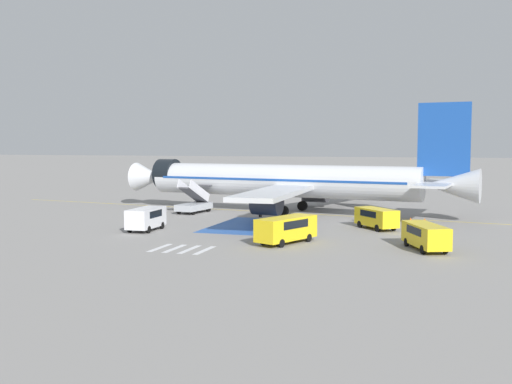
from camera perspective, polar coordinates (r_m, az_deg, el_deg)
name	(u,v)px	position (r m, az deg, el deg)	size (l,w,h in m)	color
ground_plane	(278,213)	(66.97, 2.12, -2.03)	(600.00, 600.00, 0.00)	gray
apron_leadline_yellow	(280,212)	(67.65, 2.31, -1.96)	(0.20, 75.49, 0.01)	gold
apron_stand_patch_blue	(248,225)	(56.85, -0.74, -3.20)	(6.36, 11.68, 0.01)	#2856A8
apron_walkway_bar_0	(160,248)	(45.32, -9.13, -5.26)	(0.44, 3.60, 0.01)	silver
apron_walkway_bar_1	(175,249)	(44.80, -7.76, -5.36)	(0.44, 3.60, 0.01)	silver
apron_walkway_bar_2	(190,249)	(44.30, -6.35, -5.46)	(0.44, 3.60, 0.01)	silver
apron_walkway_bar_3	(205,250)	(43.83, -4.91, -5.55)	(0.44, 3.60, 0.01)	silver
airliner	(287,181)	(67.04, 2.93, 1.05)	(41.03, 35.94, 11.83)	silver
boarding_stairs_forward	(194,204)	(67.60, -5.92, -1.16)	(2.81, 5.44, 3.87)	#ADB2BA
fuel_tanker	(372,185)	(90.10, 11.03, 0.63)	(10.88, 3.50, 3.25)	#38383D
service_van_0	(286,228)	(46.60, 2.90, -3.40)	(3.97, 5.90, 2.06)	yellow
service_van_1	(146,217)	(54.25, -10.43, -2.37)	(2.11, 4.57, 2.01)	silver
service_van_2	(426,234)	(45.40, 15.85, -3.91)	(3.74, 5.46, 1.88)	yellow
service_van_3	(376,217)	(55.38, 11.40, -2.32)	(4.36, 4.67, 1.88)	yellow
ground_crew_0	(260,207)	(63.37, 0.41, -1.48)	(0.44, 0.24, 1.76)	black
ground_crew_1	(365,213)	(59.60, 10.31, -1.99)	(0.38, 0.49, 1.67)	#2D2D33
traffic_cone_0	(425,221)	(59.53, 15.76, -2.71)	(0.58, 0.58, 0.65)	orange
traffic_cone_1	(411,221)	(59.95, 14.51, -2.66)	(0.55, 0.55, 0.61)	orange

